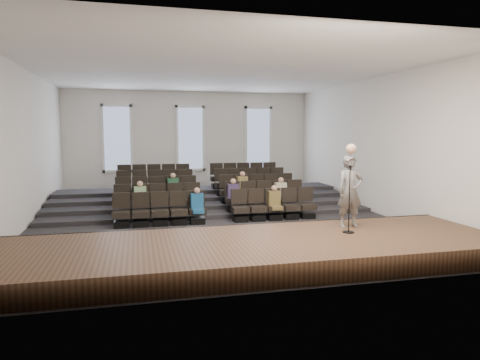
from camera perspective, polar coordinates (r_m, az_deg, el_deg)
name	(u,v)px	position (r m, az deg, el deg)	size (l,w,h in m)	color
ground	(216,219)	(14.86, -3.24, -5.21)	(14.00, 14.00, 0.00)	black
ceiling	(215,71)	(14.71, -3.36, 14.30)	(12.00, 14.00, 0.02)	white
wall_back	(190,142)	(21.51, -6.65, 5.01)	(12.00, 0.04, 5.00)	silver
wall_front	(285,158)	(7.77, 5.98, 2.92)	(12.00, 0.04, 5.00)	silver
wall_left	(22,148)	(14.74, -27.05, 3.82)	(0.04, 14.00, 5.00)	silver
wall_right	(375,145)	(16.72, 17.51, 4.42)	(0.04, 14.00, 5.00)	silver
stage	(256,251)	(9.96, 2.09, -9.47)	(11.80, 3.60, 0.50)	#513622
stage_lip	(238,234)	(11.62, -0.28, -7.18)	(11.80, 0.06, 0.52)	black
risers	(202,200)	(17.90, -5.06, -2.62)	(11.80, 4.80, 0.60)	black
seating_rows	(208,193)	(16.24, -4.23, -1.80)	(6.80, 4.70, 1.67)	black
windows	(190,138)	(21.44, -6.63, 5.54)	(8.44, 0.10, 3.24)	white
audience	(221,193)	(15.20, -2.54, -1.77)	(5.45, 2.64, 1.10)	navy
speaker	(350,191)	(11.50, 14.46, -1.48)	(0.69, 0.45, 1.88)	#5D5B58
mic_stand	(349,213)	(10.90, 14.32, -4.24)	(0.28, 0.28, 1.68)	black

